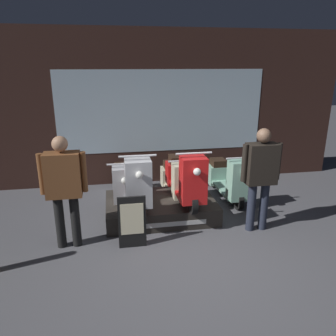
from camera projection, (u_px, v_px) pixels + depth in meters
name	position (u px, v px, depth m)	size (l,w,h in m)	color
ground_plane	(202.00, 266.00, 4.26)	(30.00, 30.00, 0.00)	#4C4C51
shop_wall_back	(162.00, 109.00, 6.89)	(7.89, 0.09, 3.20)	#331E19
display_platform	(160.00, 208.00, 5.61)	(1.83, 1.19, 0.30)	#2D2823
scooter_display_left	(136.00, 181.00, 5.33)	(0.54, 1.65, 0.97)	black
scooter_display_right	(185.00, 178.00, 5.46)	(0.54, 1.65, 0.97)	black
scooter_backrow_0	(123.00, 185.00, 6.00)	(0.54, 1.65, 0.97)	black
scooter_backrow_1	(177.00, 182.00, 6.17)	(0.54, 1.65, 0.97)	black
scooter_backrow_2	(228.00, 179.00, 6.33)	(0.54, 1.65, 0.97)	black
person_left_browsing	(64.00, 183.00, 4.44)	(0.63, 0.26, 1.62)	black
person_right_browsing	(261.00, 172.00, 4.92)	(0.62, 0.26, 1.62)	#232838
price_sign_board	(132.00, 222.00, 4.59)	(0.39, 0.04, 0.78)	black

